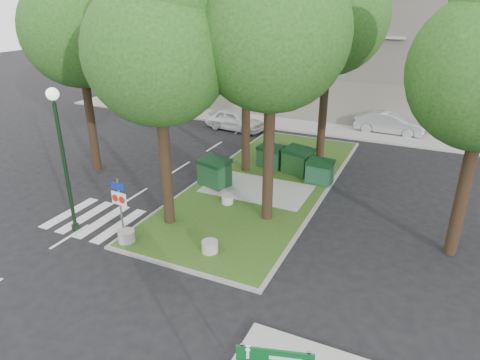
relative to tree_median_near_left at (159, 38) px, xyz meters
The scene contains 23 objects.
ground 7.88m from the tree_median_near_left, 61.12° to the right, with size 120.00×120.00×0.00m, color black.
median_island 9.27m from the tree_median_near_left, 70.64° to the left, with size 6.00×16.00×0.12m, color #234614.
median_kerb 9.28m from the tree_median_near_left, 70.64° to the left, with size 6.30×16.30×0.10m, color gray.
building_sidewalk 17.57m from the tree_median_near_left, 84.94° to the left, with size 42.00×3.00×0.12m, color #999993.
zebra_crossing 7.75m from the tree_median_near_left, 155.64° to the right, with size 5.00×3.00×0.01m, color silver.
apartment_building 23.49m from the tree_median_near_left, 86.55° to the left, with size 41.00×12.00×16.00m, color tan.
tree_median_near_left is the anchor object (origin of this frame).
tree_median_near_right 4.09m from the tree_median_near_left, 29.74° to the left, with size 5.60×5.60×11.46m.
tree_median_mid 6.53m from the tree_median_near_left, 85.60° to the left, with size 4.80×4.80×9.99m.
tree_median_far 10.24m from the tree_median_near_left, 68.72° to the left, with size 5.80×5.80×11.93m.
tree_street_left 7.83m from the tree_median_near_left, 153.43° to the left, with size 5.40×5.40×11.00m.
dumpster_a 7.66m from the tree_median_near_left, 92.34° to the left, with size 1.74×1.44×1.40m.
dumpster_b 10.05m from the tree_median_near_left, 79.07° to the left, with size 1.50×1.20×1.23m.
dumpster_c 10.19m from the tree_median_near_left, 67.16° to the left, with size 1.74×1.45×1.39m.
dumpster_d 10.27m from the tree_median_near_left, 55.78° to the left, with size 1.34×0.98×1.19m.
bollard_left 7.30m from the tree_median_near_left, 108.49° to the right, with size 0.63×0.63×0.45m, color gray.
bollard_right 7.54m from the tree_median_near_left, 28.53° to the right, with size 0.59×0.59×0.42m, color #999994.
bollard_mid 7.54m from the tree_median_near_left, 61.53° to the left, with size 0.52×0.52×0.37m, color #A7A6A2.
litter_bin 10.52m from the tree_median_near_left, 54.87° to the left, with size 0.43×0.43×0.76m, color #BF9116.
street_lamp 5.38m from the tree_median_near_left, 148.52° to the right, with size 0.45×0.45×5.70m.
traffic_sign_pole 6.13m from the tree_median_near_left, 130.35° to the right, with size 0.71×0.09×2.37m.
car_white 15.23m from the tree_median_near_left, 104.70° to the left, with size 1.72×4.26×1.45m, color white.
car_silver 19.27m from the tree_median_near_left, 69.24° to the left, with size 1.59×4.55×1.50m, color #A2A4AA.
Camera 1 is at (7.65, -10.33, 8.65)m, focal length 32.00 mm.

